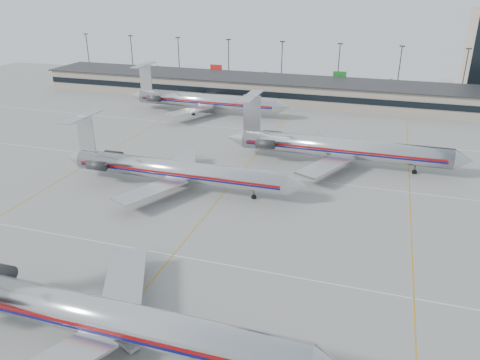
% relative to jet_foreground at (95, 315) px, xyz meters
% --- Properties ---
extents(ground, '(260.00, 260.00, 0.00)m').
position_rel_jet_foreground_xyz_m(ground, '(0.04, 6.98, -3.57)').
color(ground, gray).
rests_on(ground, ground).
extents(apron_markings, '(160.00, 0.15, 0.02)m').
position_rel_jet_foreground_xyz_m(apron_markings, '(0.04, 16.98, -3.56)').
color(apron_markings, silver).
rests_on(apron_markings, ground).
extents(terminal, '(162.00, 17.00, 6.25)m').
position_rel_jet_foreground_xyz_m(terminal, '(0.04, 104.95, -0.41)').
color(terminal, gray).
rests_on(terminal, ground).
extents(light_mast_row, '(163.60, 0.40, 15.28)m').
position_rel_jet_foreground_xyz_m(light_mast_row, '(0.04, 118.98, 5.01)').
color(light_mast_row, '#38383D').
rests_on(light_mast_row, ground).
extents(jet_foreground, '(47.01, 27.68, 12.31)m').
position_rel_jet_foreground_xyz_m(jet_foreground, '(0.00, 0.00, 0.00)').
color(jet_foreground, silver).
rests_on(jet_foreground, ground).
extents(jet_second_row, '(44.52, 26.21, 11.65)m').
position_rel_jet_foreground_xyz_m(jet_second_row, '(-8.78, 36.61, -0.19)').
color(jet_second_row, silver).
rests_on(jet_second_row, ground).
extents(jet_third_row, '(46.28, 28.47, 12.66)m').
position_rel_jet_foreground_xyz_m(jet_third_row, '(16.53, 55.94, 0.10)').
color(jet_third_row, silver).
rests_on(jet_third_row, ground).
extents(jet_back_row, '(45.20, 27.80, 12.36)m').
position_rel_jet_foreground_xyz_m(jet_back_row, '(-21.88, 83.33, 0.02)').
color(jet_back_row, silver).
rests_on(jet_back_row, ground).
extents(belt_loader, '(4.44, 2.69, 2.28)m').
position_rel_jet_foreground_xyz_m(belt_loader, '(2.55, 0.77, -2.96)').
color(belt_loader, '#AAAAAA').
rests_on(belt_loader, ground).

